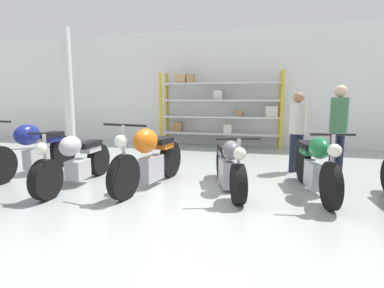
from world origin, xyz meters
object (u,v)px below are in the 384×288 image
object	(u,v)px
person_browsing	(339,123)
shelving_rack	(220,108)
motorcycle_green	(315,164)
person_near_rack	(297,126)
motorcycle_grey	(229,166)
motorcycle_orange	(149,157)
motorcycle_silver	(76,161)
motorcycle_blue	(33,148)

from	to	relation	value
person_browsing	shelving_rack	bearing A→B (deg)	7.72
motorcycle_green	person_near_rack	bearing A→B (deg)	177.54
motorcycle_grey	motorcycle_green	size ratio (longest dim) A/B	0.96
motorcycle_orange	person_near_rack	distance (m)	3.05
shelving_rack	motorcycle_silver	bearing A→B (deg)	-109.09
person_browsing	person_near_rack	bearing A→B (deg)	45.30
shelving_rack	person_browsing	world-z (taller)	shelving_rack
motorcycle_green	motorcycle_blue	bearing A→B (deg)	-97.74
shelving_rack	motorcycle_orange	bearing A→B (deg)	-95.39
motorcycle_orange	motorcycle_grey	distance (m)	1.32
motorcycle_green	person_near_rack	xyz separation A→B (m)	(-0.16, 1.46, 0.46)
shelving_rack	motorcycle_green	size ratio (longest dim) A/B	1.87
motorcycle_silver	motorcycle_green	world-z (taller)	motorcycle_green
shelving_rack	motorcycle_silver	distance (m)	5.19
motorcycle_grey	person_browsing	size ratio (longest dim) A/B	1.11
person_browsing	motorcycle_grey	bearing A→B (deg)	91.94
shelving_rack	person_near_rack	distance (m)	3.53
motorcycle_silver	person_browsing	xyz separation A→B (m)	(4.43, 1.85, 0.59)
shelving_rack	person_browsing	size ratio (longest dim) A/B	2.16
motorcycle_blue	person_browsing	xyz separation A→B (m)	(5.69, 1.41, 0.50)
motorcycle_silver	motorcycle_orange	size ratio (longest dim) A/B	1.00
motorcycle_grey	person_near_rack	bearing A→B (deg)	125.07
motorcycle_orange	motorcycle_green	size ratio (longest dim) A/B	1.05
motorcycle_grey	person_browsing	xyz separation A→B (m)	(1.89, 1.41, 0.63)
motorcycle_green	person_browsing	world-z (taller)	person_browsing
person_near_rack	motorcycle_orange	bearing A→B (deg)	85.91
shelving_rack	person_near_rack	world-z (taller)	shelving_rack
motorcycle_blue	motorcycle_green	world-z (taller)	motorcycle_blue
motorcycle_grey	person_near_rack	world-z (taller)	person_near_rack
motorcycle_orange	person_browsing	xyz separation A→B (m)	(3.19, 1.63, 0.50)
motorcycle_grey	motorcycle_orange	bearing A→B (deg)	-98.16
motorcycle_silver	motorcycle_grey	world-z (taller)	motorcycle_silver
shelving_rack	person_near_rack	bearing A→B (deg)	-54.84
shelving_rack	person_browsing	bearing A→B (deg)	-47.52
person_browsing	motorcycle_silver	bearing A→B (deg)	77.92
motorcycle_green	shelving_rack	bearing A→B (deg)	-161.88
motorcycle_grey	motorcycle_green	world-z (taller)	motorcycle_green
motorcycle_blue	motorcycle_grey	xyz separation A→B (m)	(3.80, 0.00, -0.13)
shelving_rack	motorcycle_grey	size ratio (longest dim) A/B	1.94
shelving_rack	motorcycle_orange	size ratio (longest dim) A/B	1.78
motorcycle_blue	motorcycle_green	bearing A→B (deg)	96.02
motorcycle_blue	motorcycle_grey	world-z (taller)	motorcycle_blue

